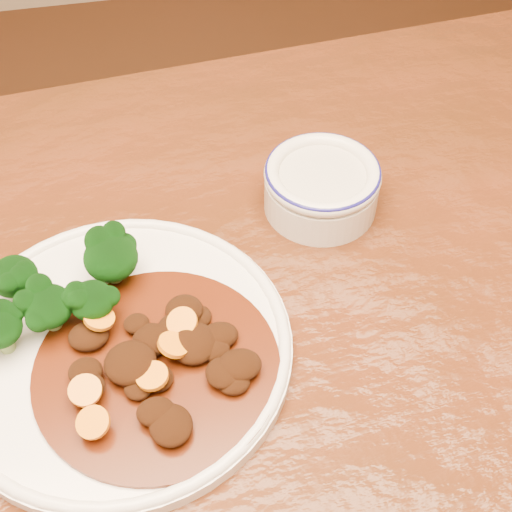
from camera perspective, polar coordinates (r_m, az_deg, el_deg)
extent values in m
cube|color=#50200E|center=(0.63, -3.36, -10.30)|extent=(1.57, 1.03, 0.04)
cylinder|color=white|center=(0.63, -10.80, -7.34)|extent=(0.30, 0.30, 0.01)
torus|color=white|center=(0.63, -10.89, -7.00)|extent=(0.30, 0.30, 0.01)
cylinder|color=#78964D|center=(0.66, -11.22, -1.52)|extent=(0.01, 0.01, 0.02)
ellipsoid|color=black|center=(0.64, -11.54, -0.13)|extent=(0.05, 0.05, 0.04)
cylinder|color=#78964D|center=(0.64, -19.40, -6.52)|extent=(0.01, 0.01, 0.02)
cylinder|color=#78964D|center=(0.64, -15.87, -5.10)|extent=(0.01, 0.01, 0.02)
ellipsoid|color=black|center=(0.62, -16.30, -3.89)|extent=(0.04, 0.04, 0.03)
cylinder|color=#78964D|center=(0.64, -12.68, -4.65)|extent=(0.01, 0.01, 0.02)
ellipsoid|color=black|center=(0.62, -13.01, -3.49)|extent=(0.04, 0.04, 0.03)
cylinder|color=#78964D|center=(0.67, -18.32, -2.77)|extent=(0.01, 0.01, 0.02)
ellipsoid|color=black|center=(0.65, -18.78, -1.56)|extent=(0.04, 0.04, 0.03)
cylinder|color=#4D1908|center=(0.61, -7.94, -8.88)|extent=(0.21, 0.21, 0.00)
ellipsoid|color=black|center=(0.59, -13.41, -10.21)|extent=(0.03, 0.03, 0.02)
ellipsoid|color=black|center=(0.60, -5.03, -6.97)|extent=(0.04, 0.04, 0.02)
ellipsoid|color=black|center=(0.61, -6.26, -5.89)|extent=(0.04, 0.04, 0.02)
ellipsoid|color=black|center=(0.61, -8.34, -6.66)|extent=(0.03, 0.03, 0.02)
ellipsoid|color=black|center=(0.62, -4.60, -4.85)|extent=(0.02, 0.02, 0.01)
ellipsoid|color=black|center=(0.59, -7.85, -9.66)|extent=(0.03, 0.03, 0.01)
ellipsoid|color=black|center=(0.57, -8.02, -12.23)|extent=(0.03, 0.03, 0.02)
ellipsoid|color=black|center=(0.58, -1.77, -10.10)|extent=(0.03, 0.02, 0.01)
ellipsoid|color=black|center=(0.61, -2.96, -6.37)|extent=(0.03, 0.03, 0.02)
ellipsoid|color=black|center=(0.58, -2.71, -9.32)|extent=(0.03, 0.03, 0.01)
ellipsoid|color=black|center=(0.59, -9.40, -10.32)|extent=(0.02, 0.02, 0.01)
ellipsoid|color=black|center=(0.60, -3.44, -7.49)|extent=(0.03, 0.02, 0.01)
ellipsoid|color=black|center=(0.59, -1.37, -8.73)|extent=(0.04, 0.03, 0.02)
ellipsoid|color=black|center=(0.62, -9.55, -5.34)|extent=(0.02, 0.02, 0.01)
ellipsoid|color=black|center=(0.60, -13.50, -8.97)|extent=(0.03, 0.03, 0.01)
ellipsoid|color=black|center=(0.59, -9.65, -8.96)|extent=(0.03, 0.04, 0.02)
ellipsoid|color=black|center=(0.62, -13.24, -6.25)|extent=(0.03, 0.03, 0.02)
ellipsoid|color=black|center=(0.57, -6.81, -13.31)|extent=(0.03, 0.04, 0.02)
ellipsoid|color=black|center=(0.59, -10.03, -8.42)|extent=(0.04, 0.04, 0.02)
ellipsoid|color=black|center=(0.62, -5.77, -4.32)|extent=(0.03, 0.03, 0.02)
cylinder|color=orange|center=(0.58, -8.30, -9.49)|extent=(0.03, 0.03, 0.01)
cylinder|color=orange|center=(0.61, -12.44, -4.84)|extent=(0.04, 0.04, 0.02)
cylinder|color=orange|center=(0.60, -5.93, -5.27)|extent=(0.04, 0.04, 0.01)
cylinder|color=orange|center=(0.58, -13.52, -10.41)|extent=(0.04, 0.04, 0.01)
cylinder|color=orange|center=(0.59, -6.63, -7.07)|extent=(0.04, 0.04, 0.02)
cylinder|color=orange|center=(0.57, -12.91, -12.85)|extent=(0.04, 0.04, 0.01)
cylinder|color=silver|center=(0.73, 5.21, 5.05)|extent=(0.12, 0.12, 0.04)
cylinder|color=beige|center=(0.71, 5.33, 6.35)|extent=(0.09, 0.09, 0.01)
torus|color=silver|center=(0.71, 5.36, 6.58)|extent=(0.12, 0.12, 0.02)
torus|color=navy|center=(0.71, 5.38, 6.81)|extent=(0.12, 0.12, 0.01)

